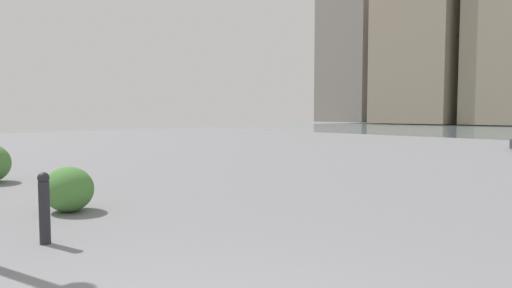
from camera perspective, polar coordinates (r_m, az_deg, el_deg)
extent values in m
cube|color=gray|center=(76.46, 21.22, 14.06)|extent=(12.11, 15.31, 30.66)
cube|color=gray|center=(84.16, 12.55, 11.05)|extent=(10.35, 10.79, 24.24)
cylinder|color=#232328|center=(5.71, -25.11, -7.85)|extent=(0.12, 0.12, 0.72)
sphere|color=#232328|center=(5.64, -25.23, -3.88)|extent=(0.13, 0.13, 0.13)
ellipsoid|color=#477F38|center=(7.42, -22.55, -5.29)|extent=(0.80, 0.72, 0.68)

